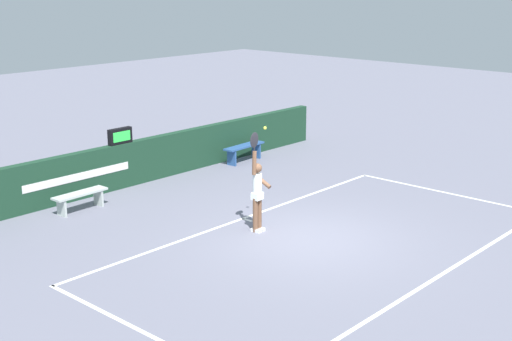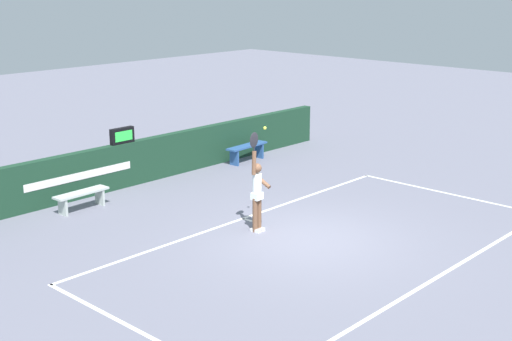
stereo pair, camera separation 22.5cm
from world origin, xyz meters
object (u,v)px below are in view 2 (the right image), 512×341
object	(u,v)px
speed_display	(122,136)
courtside_bench_far	(81,196)
tennis_player	(257,191)
courtside_bench_near	(247,149)
tennis_ball	(265,128)

from	to	relation	value
speed_display	courtside_bench_far	xyz separation A→B (m)	(-1.92, -0.87, -1.06)
tennis_player	courtside_bench_far	distance (m)	4.55
courtside_bench_near	tennis_ball	bearing A→B (deg)	-132.57
courtside_bench_near	courtside_bench_far	size ratio (longest dim) A/B	1.10
courtside_bench_far	courtside_bench_near	bearing A→B (deg)	2.91
speed_display	courtside_bench_far	distance (m)	2.36
tennis_ball	tennis_player	bearing A→B (deg)	-174.18
tennis_player	tennis_ball	world-z (taller)	tennis_ball
courtside_bench_near	courtside_bench_far	world-z (taller)	courtside_bench_near
speed_display	tennis_player	distance (m)	5.03
speed_display	tennis_ball	world-z (taller)	tennis_ball
tennis_ball	courtside_bench_far	bearing A→B (deg)	116.96
tennis_ball	courtside_bench_far	size ratio (longest dim) A/B	0.05
speed_display	tennis_ball	bearing A→B (deg)	-88.10
speed_display	tennis_ball	xyz separation A→B (m)	(0.16, -4.97, 0.89)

